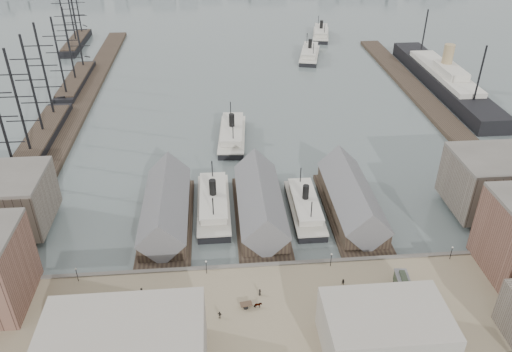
{
  "coord_description": "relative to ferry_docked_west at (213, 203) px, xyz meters",
  "views": [
    {
      "loc": [
        -10.96,
        -97.24,
        83.82
      ],
      "look_at": [
        0.0,
        30.0,
        6.0
      ],
      "focal_mm": 35.0,
      "sensor_mm": 36.0,
      "label": 1
    }
  ],
  "objects": [
    {
      "name": "horse_cart_center",
      "position": [
        8.26,
        -40.6,
        0.22
      ],
      "size": [
        4.89,
        1.86,
        1.48
      ],
      "rotation": [
        0.0,
        0.0,
        1.71
      ],
      "color": "black",
      "rests_on": "quay"
    },
    {
      "name": "street_bldg_west",
      "position": [
        -17.0,
        -53.69,
        5.44
      ],
      "size": [
        30.0,
        16.0,
        12.0
      ],
      "primitive_type": "cube",
      "color": "gray",
      "rests_on": "quay"
    },
    {
      "name": "lamp_post_far_e",
      "position": [
        58.0,
        -28.69,
        2.15
      ],
      "size": [
        0.44,
        0.44,
        3.92
      ],
      "color": "black",
      "rests_on": "quay"
    },
    {
      "name": "ferry_shed_center",
      "position": [
        13.0,
        -4.81,
        2.08
      ],
      "size": [
        14.0,
        42.0,
        12.6
      ],
      "color": "#2D231C",
      "rests_on": "ground"
    },
    {
      "name": "warehouse_east_back",
      "position": [
        81.0,
        -6.69,
        6.94
      ],
      "size": [
        28.0,
        20.0,
        15.0
      ],
      "primitive_type": "cube",
      "color": "#60564C",
      "rests_on": "east_land"
    },
    {
      "name": "ferry_docked_west",
      "position": [
        0.0,
        0.0,
        0.0
      ],
      "size": [
        9.18,
        30.6,
        10.93
      ],
      "color": "black",
      "rests_on": "ground"
    },
    {
      "name": "ferry_open_mid",
      "position": [
        52.18,
        134.92,
        -0.06
      ],
      "size": [
        15.92,
        31.15,
        10.67
      ],
      "rotation": [
        0.0,
        0.0,
        -0.24
      ],
      "color": "black",
      "rests_on": "ground"
    },
    {
      "name": "pedestrian_3",
      "position": [
        0.76,
        -42.91,
        0.35
      ],
      "size": [
        1.15,
        0.79,
        1.82
      ],
      "primitive_type": "imported",
      "rotation": [
        0.0,
        0.0,
        5.93
      ],
      "color": "black",
      "rests_on": "quay"
    },
    {
      "name": "lamp_post_near_w",
      "position": [
        -2.0,
        -28.69,
        2.15
      ],
      "size": [
        0.44,
        0.44,
        3.92
      ],
      "color": "black",
      "rests_on": "quay"
    },
    {
      "name": "sailing_ship_far",
      "position": [
        -75.1,
        168.14,
        -0.1
      ],
      "size": [
        8.3,
        46.11,
        34.12
      ],
      "color": "black",
      "rests_on": "ground"
    },
    {
      "name": "seawall",
      "position": [
        13.0,
        -26.89,
        -1.41
      ],
      "size": [
        180.0,
        1.2,
        2.3
      ],
      "primitive_type": "cube",
      "color": "#59544C",
      "rests_on": "ground"
    },
    {
      "name": "west_wharf",
      "position": [
        -55.0,
        78.31,
        -1.76
      ],
      "size": [
        10.0,
        220.0,
        1.6
      ],
      "primitive_type": "cube",
      "color": "#2D231C",
      "rests_on": "ground"
    },
    {
      "name": "lamp_post_near_e",
      "position": [
        28.0,
        -28.69,
        2.15
      ],
      "size": [
        0.44,
        0.44,
        3.92
      ],
      "color": "black",
      "rests_on": "quay"
    },
    {
      "name": "horse_cart_left",
      "position": [
        -32.91,
        -35.73,
        0.22
      ],
      "size": [
        4.7,
        3.26,
        1.5
      ],
      "rotation": [
        0.0,
        0.0,
        1.11
      ],
      "color": "black",
      "rests_on": "quay"
    },
    {
      "name": "horse_cart_right",
      "position": [
        39.57,
        -40.01,
        0.26
      ],
      "size": [
        4.72,
        1.98,
        1.64
      ],
      "rotation": [
        0.0,
        0.0,
        1.48
      ],
      "color": "black",
      "rests_on": "quay"
    },
    {
      "name": "pedestrian_2",
      "position": [
        -16.7,
        -34.09,
        0.22
      ],
      "size": [
        1.14,
        1.11,
        1.57
      ],
      "primitive_type": "imported",
      "rotation": [
        0.0,
        0.0,
        5.54
      ],
      "color": "black",
      "rests_on": "quay"
    },
    {
      "name": "pedestrian_5",
      "position": [
        24.81,
        -41.75,
        0.32
      ],
      "size": [
        0.8,
        0.76,
        1.76
      ],
      "primitive_type": "imported",
      "rotation": [
        0.0,
        0.0,
        5.66
      ],
      "color": "black",
      "rests_on": "quay"
    },
    {
      "name": "lamp_post_far_w",
      "position": [
        -32.0,
        -28.69,
        2.15
      ],
      "size": [
        0.44,
        0.44,
        3.92
      ],
      "color": "black",
      "rests_on": "quay"
    },
    {
      "name": "quay",
      "position": [
        13.0,
        -41.69,
        -1.56
      ],
      "size": [
        180.0,
        30.0,
        2.0
      ],
      "primitive_type": "cube",
      "color": "#837458",
      "rests_on": "ground"
    },
    {
      "name": "sailing_ship_mid",
      "position": [
        -61.43,
        104.62,
        -0.02
      ],
      "size": [
        8.62,
        49.81,
        35.44
      ],
      "color": "black",
      "rests_on": "ground"
    },
    {
      "name": "ground",
      "position": [
        13.0,
        -21.69,
        -2.56
      ],
      "size": [
        900.0,
        900.0,
        0.0
      ],
      "primitive_type": "plane",
      "color": "#4E5A59",
      "rests_on": "ground"
    },
    {
      "name": "pedestrian_1",
      "position": [
        -32.03,
        -43.75,
        0.34
      ],
      "size": [
        1.02,
        1.09,
        1.79
      ],
      "primitive_type": "imported",
      "rotation": [
        0.0,
        0.0,
        4.21
      ],
      "color": "black",
      "rests_on": "quay"
    },
    {
      "name": "ferry_docked_east",
      "position": [
        26.0,
        -3.49,
        -0.24
      ],
      "size": [
        8.31,
        27.7,
        9.89
      ],
      "color": "black",
      "rests_on": "ground"
    },
    {
      "name": "ferry_shed_west",
      "position": [
        -13.0,
        -4.81,
        2.08
      ],
      "size": [
        14.0,
        42.0,
        12.6
      ],
      "color": "#2D231C",
      "rests_on": "ground"
    },
    {
      "name": "pedestrian_6",
      "position": [
        29.47,
        -35.32,
        0.29
      ],
      "size": [
        0.96,
        1.03,
        1.7
      ],
      "primitive_type": "imported",
      "rotation": [
        0.0,
        0.0,
        5.22
      ],
      "color": "black",
      "rests_on": "quay"
    },
    {
      "name": "ocean_steamer",
      "position": [
        105.0,
        88.07,
        1.69
      ],
      "size": [
        13.54,
        98.93,
        19.79
      ],
      "color": "black",
      "rests_on": "ground"
    },
    {
      "name": "pedestrian_7",
      "position": [
        39.67,
        -43.07,
        0.31
      ],
      "size": [
        1.21,
        0.81,
        1.75
      ],
      "primitive_type": "imported",
      "rotation": [
        0.0,
        0.0,
        3.29
      ],
      "color": "black",
      "rests_on": "quay"
    },
    {
      "name": "east_wharf",
      "position": [
        91.0,
        68.31,
        -1.76
      ],
      "size": [
        10.0,
        180.0,
        1.6
      ],
      "primitive_type": "cube",
      "color": "#2D231C",
      "rests_on": "ground"
    },
    {
      "name": "ferry_shed_east",
      "position": [
        39.0,
        -4.81,
        2.08
      ],
      "size": [
        14.0,
        42.0,
        12.6
      ],
      "color": "#2D231C",
      "rests_on": "ground"
    },
    {
      "name": "pedestrian_0",
      "position": [
        -28.08,
        -35.1,
        0.32
      ],
      "size": [
        0.79,
        0.72,
        1.76
      ],
      "primitive_type": "imported",
      "rotation": [
        0.0,
        0.0,
        2.64
      ],
      "color": "black",
      "rests_on": "quay"
    },
    {
      "name": "ferry_open_near",
      "position": [
        7.35,
        44.2,
        0.0
      ],
      "size": [
        11.63,
        31.25,
        10.93
      ],
      "rotation": [
        0.0,
        0.0,
        -0.08
      ],
      "color": "black",
      "rests_on": "ground"
    },
    {
      "name": "tram",
      "position": [
        42.11,
        -40.6,
        1.44
      ],
      "size": [
        3.86,
        11.18,
        3.9
      ],
      "rotation": [
        0.0,
        0.0,
        -0.09
      ],
      "color": "black",
      "rests_on": "quay"
    },
    {
      "name": "ferry_open_far",
      "position": [
        65.78,
        172.86,
        -0.1
      ],
      "size": [
        14.65,
        30.56,
        10.49
      ],
      "rotation": [
        0.0,
        0.0,
        -0.21
      ],
      "color": "black",
      "rests_on": "ground"
    },
    {
      "name": "sailing_ship_near",
      "position": [
        -61.09,
        42.74,
        0.28
      ],
      "size": [
        9.42,
        64.87,
        38.71
      ],
      "color": "black",
      "rests_on": "ground"
    },
    {
      "name": "street_bldg_center",
      "position": [
        33.0,
        -53.69,
        4.44
      ],
      "size": [
        24.0,
        16.0,
        10.0
      ],
      "primitive_type": "cube",
      "color": "gray",
      "rests_on": "quay"
    },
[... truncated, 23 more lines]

